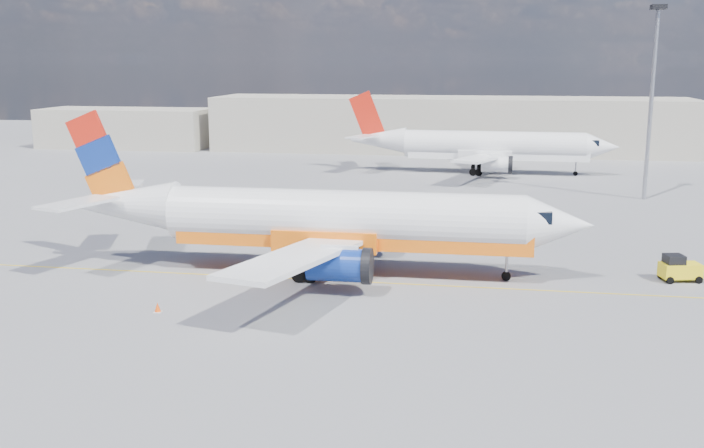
% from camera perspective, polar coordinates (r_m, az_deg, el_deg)
% --- Properties ---
extents(ground, '(240.00, 240.00, 0.00)m').
position_cam_1_polar(ground, '(46.57, -3.79, -5.05)').
color(ground, slate).
rests_on(ground, ground).
extents(taxi_line, '(70.00, 0.15, 0.01)m').
position_cam_1_polar(taxi_line, '(49.37, -2.98, -4.05)').
color(taxi_line, gold).
rests_on(taxi_line, ground).
extents(terminal_main, '(70.00, 14.00, 8.00)m').
position_cam_1_polar(terminal_main, '(118.81, 7.04, 7.20)').
color(terminal_main, '#A9A392').
rests_on(terminal_main, ground).
extents(terminal_annex, '(26.00, 10.00, 6.00)m').
position_cam_1_polar(terminal_annex, '(128.39, -16.09, 6.73)').
color(terminal_annex, '#A9A392').
rests_on(terminal_annex, ground).
extents(main_jet, '(34.23, 27.11, 10.39)m').
position_cam_1_polar(main_jet, '(50.09, -1.78, 0.27)').
color(main_jet, white).
rests_on(main_jet, ground).
extents(second_jet, '(32.29, 25.54, 9.79)m').
position_cam_1_polar(second_jet, '(96.06, 9.65, 5.59)').
color(second_jet, white).
rests_on(second_jet, ground).
extents(gse_tug, '(2.60, 1.93, 1.69)m').
position_cam_1_polar(gse_tug, '(52.87, 22.69, -3.01)').
color(gse_tug, black).
rests_on(gse_tug, ground).
extents(traffic_cone, '(0.39, 0.39, 0.55)m').
position_cam_1_polar(traffic_cone, '(44.33, -13.96, -5.91)').
color(traffic_cone, white).
rests_on(traffic_cone, ground).
extents(floodlight_mast, '(1.36, 1.36, 18.58)m').
position_cam_1_polar(floodlight_mast, '(81.48, 21.02, 9.42)').
color(floodlight_mast, '#9F9FA7').
rests_on(floodlight_mast, ground).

